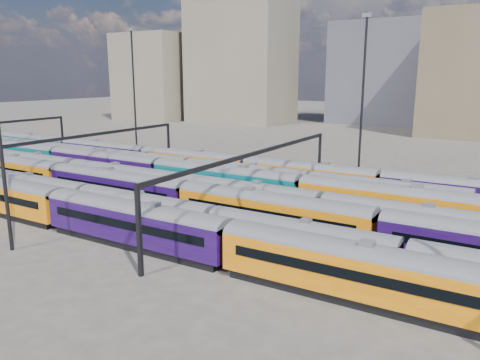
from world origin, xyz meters
The scene contains 12 objects.
ground centered at (0.00, 0.00, 0.00)m, with size 500.00×500.00×0.00m, color #46413B.
rake_0 centered at (4.64, -15.00, 2.87)m, with size 155.02×3.24×5.46m.
rake_1 centered at (19.94, -10.00, 2.40)m, with size 130.25×2.72×4.57m.
rake_2 centered at (3.34, -5.00, 2.91)m, with size 134.65×3.28×5.54m.
rake_3 centered at (-11.97, 0.00, 2.60)m, with size 140.70×2.94×4.95m.
rake_4 centered at (-9.31, 5.00, 2.97)m, with size 137.28×3.35×5.65m.
rake_5 centered at (-17.75, 10.00, 2.60)m, with size 100.64×2.95×4.96m.
rake_6 centered at (-10.72, 15.00, 2.70)m, with size 104.30×3.06×5.15m.
gantry_1 centered at (-20.00, 0.00, 6.79)m, with size 0.35×40.35×8.03m.
gantry_2 centered at (10.00, 0.00, 6.79)m, with size 0.35×40.35×8.03m.
mast_1 centered at (-30.00, 22.00, 13.97)m, with size 1.40×0.50×25.60m.
mast_3 centered at (15.00, 24.00, 13.97)m, with size 1.40×0.50×25.60m.
Camera 1 is at (36.33, -47.30, 16.63)m, focal length 35.00 mm.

